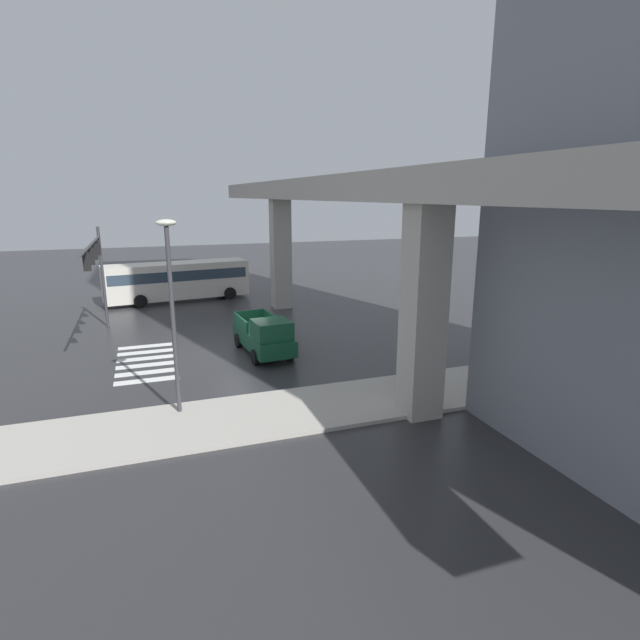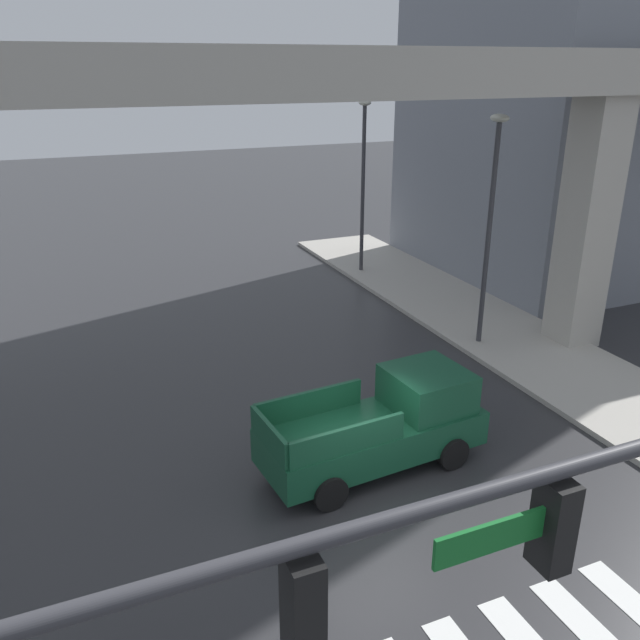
{
  "view_description": "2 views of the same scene",
  "coord_description": "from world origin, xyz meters",
  "views": [
    {
      "loc": [
        25.16,
        -4.45,
        8.04
      ],
      "look_at": [
        2.24,
        3.62,
        1.97
      ],
      "focal_mm": 28.16,
      "sensor_mm": 36.0,
      "label": 1
    },
    {
      "loc": [
        -5.54,
        -10.18,
        8.58
      ],
      "look_at": [
        0.52,
        4.0,
        2.53
      ],
      "focal_mm": 36.8,
      "sensor_mm": 36.0,
      "label": 2
    }
  ],
  "objects": [
    {
      "name": "elevated_overpass",
      "position": [
        0.0,
        4.88,
        7.52
      ],
      "size": [
        51.6,
        1.84,
        8.96
      ],
      "color": "#ADA89E",
      "rests_on": "ground"
    },
    {
      "name": "street_lamp_far_north",
      "position": [
        6.94,
        14.46,
        4.56
      ],
      "size": [
        0.44,
        0.7,
        7.24
      ],
      "color": "#38383D",
      "rests_on": "ground"
    },
    {
      "name": "sidewalk_east",
      "position": [
        8.14,
        2.0,
        0.07
      ],
      "size": [
        4.0,
        36.0,
        0.15
      ],
      "primitive_type": "cube",
      "color": "#ADA89E",
      "rests_on": "ground"
    },
    {
      "name": "street_lamp_mid_block",
      "position": [
        6.94,
        5.86,
        4.56
      ],
      "size": [
        0.44,
        0.7,
        7.24
      ],
      "color": "#38383D",
      "rests_on": "ground"
    },
    {
      "name": "ground_plane",
      "position": [
        0.0,
        0.0,
        0.0
      ],
      "size": [
        120.0,
        120.0,
        0.0
      ],
      "primitive_type": "plane",
      "color": "#2D2D30"
    },
    {
      "name": "pickup_truck",
      "position": [
        0.84,
        1.1,
        0.99
      ],
      "size": [
        5.24,
        2.39,
        2.08
      ],
      "color": "#14472D",
      "rests_on": "ground"
    }
  ]
}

